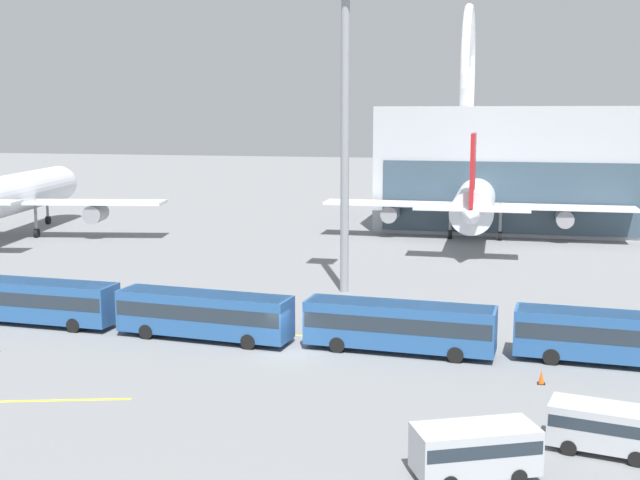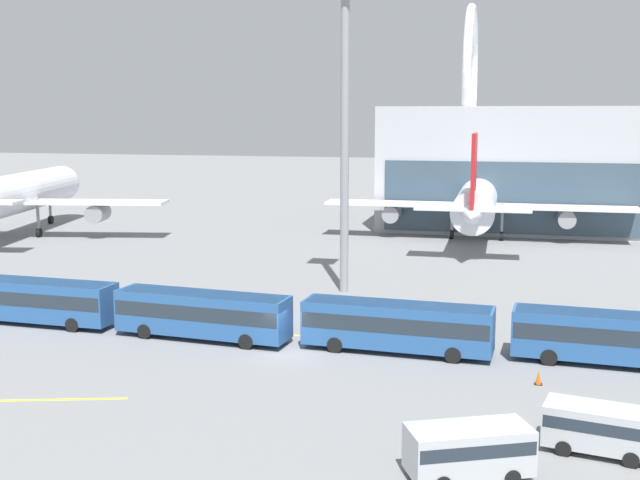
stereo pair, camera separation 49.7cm
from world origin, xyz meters
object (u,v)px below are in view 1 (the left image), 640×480
service_van_foreground (605,425)px  airliner_at_gate_far (476,199)px  shuttle_bus_3 (399,324)px  shuttle_bus_4 (617,335)px  floodlight_mast (345,97)px  shuttle_bus_1 (37,299)px  shuttle_bus_2 (204,312)px  traffic_cone_1 (541,377)px  service_van_crossing (475,447)px  airliner_at_gate_near (12,194)px

service_van_foreground → airliner_at_gate_far: bearing=109.2°
shuttle_bus_3 → shuttle_bus_4: 13.08m
shuttle_bus_4 → floodlight_mast: size_ratio=0.47×
shuttle_bus_1 → shuttle_bus_2: same height
shuttle_bus_4 → shuttle_bus_1: bearing=-176.5°
shuttle_bus_1 → shuttle_bus_4: (39.23, -0.49, 0.00)m
traffic_cone_1 → service_van_crossing: bearing=-104.1°
airliner_at_gate_far → service_van_foreground: bearing=-172.9°
service_van_foreground → traffic_cone_1: 9.19m
shuttle_bus_3 → service_van_crossing: size_ratio=2.18×
shuttle_bus_1 → service_van_foreground: shuttle_bus_1 is taller
shuttle_bus_1 → service_van_crossing: shuttle_bus_1 is taller
service_van_crossing → service_van_foreground: bearing=10.1°
airliner_at_gate_near → shuttle_bus_1: 44.86m
shuttle_bus_1 → shuttle_bus_2: 13.11m
airliner_at_gate_near → service_van_foreground: bearing=-138.8°
airliner_at_gate_far → shuttle_bus_1: size_ratio=3.25×
shuttle_bus_1 → service_van_foreground: 39.63m
airliner_at_gate_far → shuttle_bus_4: bearing=-168.3°
shuttle_bus_4 → floodlight_mast: (-19.87, 15.87, 14.46)m
shuttle_bus_1 → service_van_crossing: bearing=-26.6°
traffic_cone_1 → service_van_foreground: bearing=-75.0°
shuttle_bus_3 → floodlight_mast: size_ratio=0.47×
airliner_at_gate_far → shuttle_bus_4: airliner_at_gate_far is taller
shuttle_bus_3 → shuttle_bus_4: (13.08, 0.40, 0.00)m
shuttle_bus_2 → shuttle_bus_1: bearing=-178.5°
shuttle_bus_4 → service_van_foreground: shuttle_bus_4 is taller
airliner_at_gate_far → service_van_crossing: airliner_at_gate_far is taller
floodlight_mast → traffic_cone_1: size_ratio=31.76×
shuttle_bus_2 → shuttle_bus_4: bearing=6.4°
shuttle_bus_4 → service_van_crossing: shuttle_bus_4 is taller
airliner_at_gate_near → shuttle_bus_4: size_ratio=3.11×
shuttle_bus_3 → shuttle_bus_2: bearing=-176.4°
shuttle_bus_4 → shuttle_bus_3: bearing=-174.0°
airliner_at_gate_near → shuttle_bus_3: (52.30, -37.18, -3.32)m
shuttle_bus_2 → floodlight_mast: size_ratio=0.47×
airliner_at_gate_far → shuttle_bus_2: bearing=161.3°
floodlight_mast → traffic_cone_1: (15.36, -20.48, -15.91)m
service_van_foreground → service_van_crossing: 6.75m
shuttle_bus_4 → service_van_foreground: bearing=-94.8°
service_van_crossing → traffic_cone_1: service_van_crossing is taller
traffic_cone_1 → shuttle_bus_4: bearing=45.7°
shuttle_bus_2 → service_van_foreground: (24.02, -13.03, -0.59)m
airliner_at_gate_near → shuttle_bus_2: bearing=-143.9°
shuttle_bus_1 → traffic_cone_1: bearing=-5.6°
airliner_at_gate_near → traffic_cone_1: bearing=-134.6°
shuttle_bus_3 → traffic_cone_1: (8.57, -4.22, -1.45)m
shuttle_bus_4 → service_van_crossing: (-7.69, -17.29, -0.55)m
shuttle_bus_2 → service_van_foreground: bearing=-23.0°
shuttle_bus_2 → airliner_at_gate_far: bearing=77.1°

